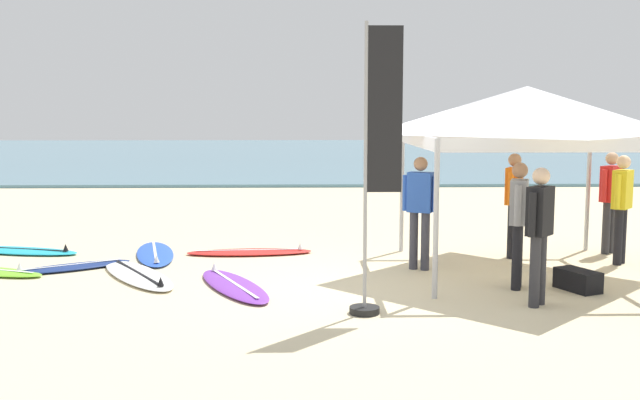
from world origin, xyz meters
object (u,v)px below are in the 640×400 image
surfboard_purple (234,285)px  banner_flag (375,181)px  person_black (539,227)px  person_red (610,195)px  person_orange (514,198)px  person_grey (518,216)px  canopy_tent (527,111)px  surfboard_blue (155,254)px  surfboard_navy (71,267)px  gear_bag_near_tent (578,280)px  person_blue (420,205)px  surfboard_red (250,252)px  person_yellow (622,202)px  surfboard_cyan (18,250)px  surfboard_white (138,275)px

surfboard_purple → banner_flag: banner_flag is taller
person_black → person_red: bearing=55.5°
person_orange → person_grey: 2.16m
canopy_tent → person_orange: canopy_tent is taller
surfboard_blue → surfboard_navy: bearing=-136.5°
canopy_tent → gear_bag_near_tent: bearing=-72.2°
surfboard_navy → banner_flag: size_ratio=0.53×
person_grey → person_black: same height
person_grey → banner_flag: (-2.05, -1.19, 0.59)m
person_orange → person_blue: same height
surfboard_red → surfboard_purple: same height
surfboard_navy → person_blue: bearing=-1.5°
person_yellow → person_grey: bearing=-143.3°
surfboard_purple → surfboard_navy: (-2.59, 1.24, 0.00)m
surfboard_navy → person_grey: bearing=-11.9°
surfboard_navy → canopy_tent: bearing=-2.2°
surfboard_purple → gear_bag_near_tent: size_ratio=3.69×
canopy_tent → person_black: 2.46m
person_red → gear_bag_near_tent: person_red is taller
person_grey → gear_bag_near_tent: person_grey is taller
surfboard_cyan → gear_bag_near_tent: gear_bag_near_tent is taller
surfboard_cyan → person_grey: size_ratio=1.35×
surfboard_white → person_grey: 5.42m
surfboard_blue → person_black: size_ratio=1.33×
person_red → surfboard_blue: bearing=-179.7°
surfboard_cyan → surfboard_navy: bearing=-46.0°
canopy_tent → surfboard_purple: (-4.23, -0.97, -2.35)m
banner_flag → gear_bag_near_tent: banner_flag is taller
person_red → person_grey: bearing=-133.2°
surfboard_navy → person_yellow: size_ratio=1.05×
person_yellow → person_red: bearing=77.9°
surfboard_red → person_yellow: bearing=-9.1°
person_grey → person_yellow: bearing=36.7°
surfboard_cyan → surfboard_navy: same height
surfboard_red → surfboard_white: size_ratio=0.92×
surfboard_navy → surfboard_red: bearing=23.2°
gear_bag_near_tent → surfboard_white: bearing=171.3°
surfboard_white → surfboard_navy: (-1.14, 0.56, 0.00)m
surfboard_blue → surfboard_navy: same height
surfboard_blue → person_blue: person_blue is taller
surfboard_red → surfboard_navy: bearing=-156.8°
surfboard_white → person_grey: person_grey is taller
surfboard_red → banner_flag: bearing=-64.8°
surfboard_white → person_grey: size_ratio=1.36×
surfboard_red → surfboard_navy: 2.87m
surfboard_cyan → surfboard_red: bearing=-3.2°
surfboard_purple → person_yellow: person_yellow is taller
surfboard_white → surfboard_cyan: size_ratio=1.00×
surfboard_purple → banner_flag: bearing=-36.2°
surfboard_cyan → person_grey: 8.24m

